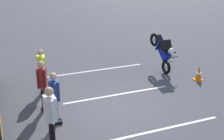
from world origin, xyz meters
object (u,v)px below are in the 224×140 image
spectator_centre (42,81)px  stunt_motorcycle (163,50)px  spectator_left (54,94)px  traffic_cone (199,73)px  spectator_far_left (51,113)px  spectator_right (42,67)px

spectator_centre → stunt_motorcycle: (1.75, -5.46, -0.02)m
spectator_left → traffic_cone: (1.37, -6.17, -0.68)m
spectator_far_left → spectator_centre: size_ratio=1.04×
stunt_motorcycle → traffic_cone: size_ratio=3.22×
spectator_far_left → stunt_motorcycle: size_ratio=0.88×
spectator_right → traffic_cone: 6.31m
spectator_left → spectator_right: size_ratio=1.00×
spectator_right → stunt_motorcycle: size_ratio=0.82×
spectator_right → stunt_motorcycle: 5.28m
spectator_far_left → traffic_cone: spectator_far_left is taller
spectator_centre → stunt_motorcycle: 5.73m
spectator_right → traffic_cone: spectator_right is taller
spectator_far_left → spectator_left: size_ratio=1.07×
stunt_motorcycle → traffic_cone: stunt_motorcycle is taller
spectator_far_left → spectator_left: (1.27, -0.33, -0.08)m
spectator_centre → spectator_left: bearing=-169.3°
spectator_centre → traffic_cone: size_ratio=2.72×
spectator_far_left → traffic_cone: bearing=-67.9°
spectator_centre → spectator_right: bearing=-7.8°
spectator_right → stunt_motorcycle: bearing=-86.3°
spectator_centre → traffic_cone: bearing=-87.0°
spectator_far_left → traffic_cone: 7.06m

